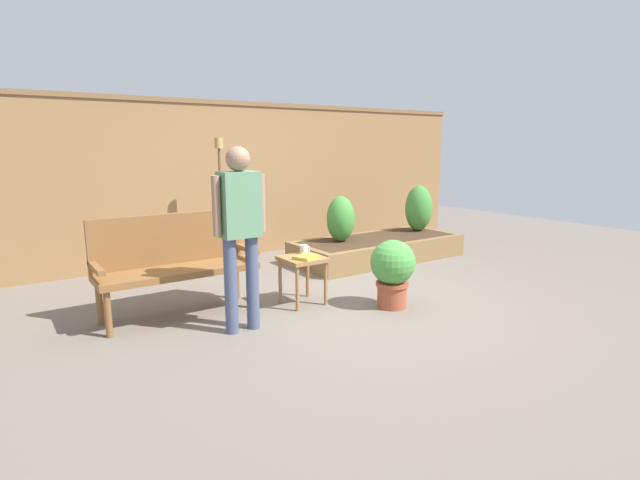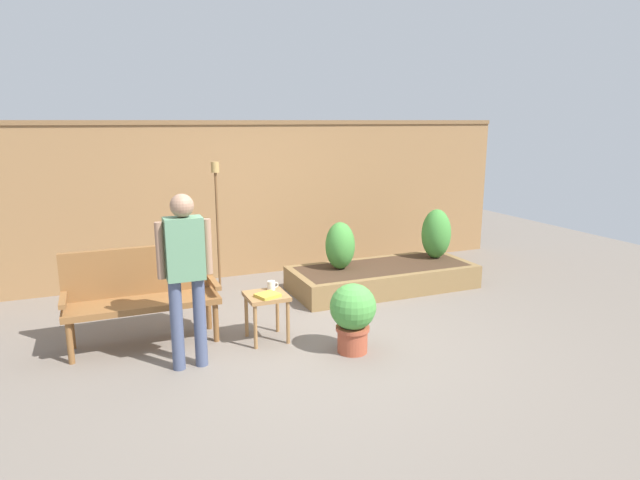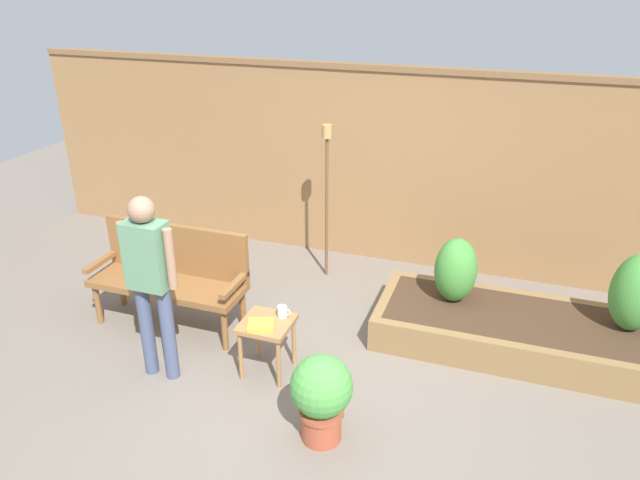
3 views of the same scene
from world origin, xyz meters
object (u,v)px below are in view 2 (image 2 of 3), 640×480
(side_table, at_px, (266,302))
(shrub_far_corner, at_px, (436,234))
(potted_boxwood, at_px, (353,313))
(person_by_bench, at_px, (185,266))
(garden_bench, at_px, (141,289))
(shrub_near_bench, at_px, (340,246))
(book_on_table, at_px, (268,295))
(cup_on_table, at_px, (272,285))
(tiki_torch, at_px, (217,203))

(side_table, height_order, shrub_far_corner, shrub_far_corner)
(potted_boxwood, height_order, person_by_bench, person_by_bench)
(shrub_far_corner, bearing_deg, garden_bench, -169.60)
(garden_bench, relative_size, person_by_bench, 0.92)
(side_table, relative_size, person_by_bench, 0.31)
(shrub_near_bench, height_order, person_by_bench, person_by_bench)
(potted_boxwood, distance_m, shrub_far_corner, 2.75)
(side_table, xyz_separation_m, book_on_table, (-0.01, -0.08, 0.10))
(shrub_far_corner, distance_m, person_by_bench, 3.90)
(book_on_table, bearing_deg, cup_on_table, 42.30)
(potted_boxwood, relative_size, tiki_torch, 0.40)
(book_on_table, height_order, potted_boxwood, potted_boxwood)
(cup_on_table, relative_size, person_by_bench, 0.07)
(potted_boxwood, distance_m, shrub_near_bench, 1.88)
(cup_on_table, height_order, person_by_bench, person_by_bench)
(side_table, relative_size, shrub_far_corner, 0.71)
(garden_bench, distance_m, book_on_table, 1.24)
(side_table, xyz_separation_m, person_by_bench, (-0.81, -0.32, 0.54))
(garden_bench, bearing_deg, shrub_near_bench, 16.23)
(cup_on_table, bearing_deg, potted_boxwood, -50.60)
(garden_bench, distance_m, shrub_far_corner, 3.99)
(side_table, xyz_separation_m, shrub_far_corner, (2.78, 1.16, 0.24))
(potted_boxwood, height_order, tiki_torch, tiki_torch)
(tiki_torch, height_order, person_by_bench, tiki_torch)
(book_on_table, distance_m, tiki_torch, 1.97)
(book_on_table, distance_m, person_by_bench, 0.94)
(shrub_far_corner, bearing_deg, side_table, -157.43)
(person_by_bench, bearing_deg, potted_boxwood, -10.14)
(cup_on_table, xyz_separation_m, potted_boxwood, (0.57, -0.70, -0.14))
(side_table, height_order, person_by_bench, person_by_bench)
(shrub_far_corner, bearing_deg, potted_boxwood, -140.55)
(shrub_near_bench, bearing_deg, cup_on_table, -140.00)
(person_by_bench, bearing_deg, book_on_table, 16.53)
(garden_bench, xyz_separation_m, shrub_near_bench, (2.47, 0.72, 0.06))
(book_on_table, xyz_separation_m, person_by_bench, (-0.80, -0.24, 0.44))
(tiki_torch, xyz_separation_m, person_by_bench, (-0.72, -2.10, -0.21))
(potted_boxwood, height_order, shrub_far_corner, shrub_far_corner)
(cup_on_table, height_order, tiki_torch, tiki_torch)
(shrub_far_corner, bearing_deg, book_on_table, -156.08)
(cup_on_table, bearing_deg, book_on_table, -117.84)
(person_by_bench, bearing_deg, garden_bench, 113.29)
(tiki_torch, bearing_deg, garden_bench, -128.09)
(cup_on_table, distance_m, shrub_near_bench, 1.62)
(tiki_torch, bearing_deg, shrub_far_corner, -12.16)
(tiki_torch, relative_size, person_by_bench, 1.06)
(cup_on_table, distance_m, tiki_torch, 1.78)
(cup_on_table, bearing_deg, garden_bench, 165.32)
(person_by_bench, bearing_deg, shrub_near_bench, 34.53)
(book_on_table, bearing_deg, potted_boxwood, -56.35)
(shrub_near_bench, height_order, shrub_far_corner, shrub_far_corner)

